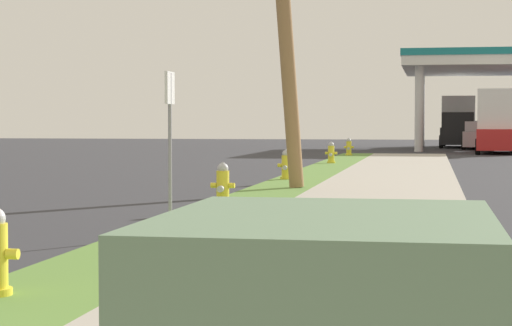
% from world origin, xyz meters
% --- Properties ---
extents(fire_hydrant_second, '(0.42, 0.38, 0.74)m').
position_xyz_m(fire_hydrant_second, '(0.43, 12.47, 0.45)').
color(fire_hydrant_second, yellow).
rests_on(fire_hydrant_second, grass_verge).
extents(fire_hydrant_third, '(0.42, 0.37, 0.74)m').
position_xyz_m(fire_hydrant_third, '(0.38, 20.09, 0.45)').
color(fire_hydrant_third, yellow).
rests_on(fire_hydrant_third, grass_verge).
extents(fire_hydrant_fourth, '(0.42, 0.37, 0.74)m').
position_xyz_m(fire_hydrant_fourth, '(0.53, 29.58, 0.45)').
color(fire_hydrant_fourth, yellow).
rests_on(fire_hydrant_fourth, grass_verge).
extents(fire_hydrant_fifth, '(0.42, 0.38, 0.74)m').
position_xyz_m(fire_hydrant_fifth, '(0.49, 37.33, 0.45)').
color(fire_hydrant_fifth, yellow).
rests_on(fire_hydrant_fifth, grass_verge).
extents(street_sign_post, '(0.05, 0.36, 2.12)m').
position_xyz_m(street_sign_post, '(0.46, 9.01, 1.63)').
color(street_sign_post, gray).
rests_on(street_sign_post, grass_verge).
extents(car_silver_by_near_pump, '(2.12, 4.58, 1.57)m').
position_xyz_m(car_silver_by_near_pump, '(6.65, 51.91, 0.72)').
color(car_silver_by_near_pump, '#BCBCC1').
rests_on(car_silver_by_near_pump, ground).
extents(truck_black_at_forecourt, '(2.38, 6.48, 3.11)m').
position_xyz_m(truck_black_at_forecourt, '(5.60, 56.04, 1.49)').
color(truck_black_at_forecourt, black).
rests_on(truck_black_at_forecourt, ground).
extents(truck_red_at_far_bay, '(2.58, 6.53, 3.11)m').
position_xyz_m(truck_red_at_far_bay, '(7.26, 44.87, 1.49)').
color(truck_red_at_far_bay, red).
rests_on(truck_red_at_far_bay, ground).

